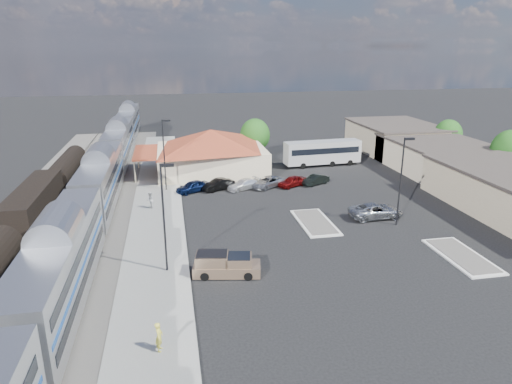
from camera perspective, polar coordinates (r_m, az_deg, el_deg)
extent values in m
plane|color=black|center=(44.59, 3.25, -5.18)|extent=(280.00, 280.00, 0.00)
cube|color=#4C4944|center=(51.97, -22.20, -3.06)|extent=(16.00, 100.00, 0.12)
cube|color=gray|center=(48.97, -12.27, -3.32)|extent=(5.50, 92.00, 0.18)
cube|color=silver|center=(34.24, -23.20, -8.49)|extent=(3.00, 20.00, 5.00)
cube|color=black|center=(35.48, -22.66, -12.49)|extent=(2.20, 16.00, 0.60)
cube|color=silver|center=(53.65, -18.80, 1.32)|extent=(3.00, 20.00, 5.00)
cube|color=black|center=(54.45, -18.51, -1.45)|extent=(2.20, 16.00, 0.60)
cube|color=silver|center=(73.93, -16.77, 5.85)|extent=(3.00, 20.00, 5.00)
cube|color=black|center=(74.51, -16.59, 3.78)|extent=(2.20, 16.00, 0.60)
cube|color=silver|center=(94.53, -15.61, 8.41)|extent=(3.00, 20.00, 5.00)
cube|color=black|center=(94.98, -15.47, 6.77)|extent=(2.20, 16.00, 0.60)
cube|color=black|center=(51.01, -25.99, -1.39)|extent=(2.80, 14.00, 3.60)
cube|color=black|center=(51.61, -25.71, -3.38)|extent=(2.20, 12.00, 0.60)
cylinder|color=black|center=(66.00, -22.62, 3.01)|extent=(2.80, 14.00, 2.80)
cube|color=black|center=(66.44, -22.44, 1.51)|extent=(2.20, 12.00, 0.60)
cube|color=beige|center=(65.90, -5.59, 4.02)|extent=(15.00, 12.00, 3.60)
pyramid|color=maroon|center=(65.24, -5.67, 6.66)|extent=(15.30, 12.24, 2.60)
cube|color=maroon|center=(65.41, -13.61, 4.85)|extent=(3.20, 9.60, 0.25)
cube|color=#C6B28C|center=(70.94, 22.12, 3.94)|extent=(12.00, 18.00, 4.00)
cube|color=#3F3833|center=(70.50, 22.32, 5.63)|extent=(12.40, 18.40, 0.30)
cube|color=#C6B28C|center=(82.70, 17.00, 6.46)|extent=(12.00, 16.00, 4.50)
cube|color=#3F3833|center=(82.29, 17.15, 8.10)|extent=(12.40, 16.40, 0.30)
cube|color=silver|center=(47.39, 7.38, -3.79)|extent=(3.30, 7.50, 0.15)
cube|color=#4C4944|center=(47.36, 7.39, -3.69)|extent=(2.70, 6.90, 0.10)
cube|color=silver|center=(43.51, 24.32, -7.33)|extent=(3.30, 7.50, 0.15)
cube|color=#4C4944|center=(43.48, 24.33, -7.23)|extent=(2.70, 6.90, 0.10)
cylinder|color=black|center=(36.16, -11.44, -3.44)|extent=(0.16, 0.16, 9.00)
cube|color=black|center=(34.85, -11.05, 3.29)|extent=(1.00, 0.25, 0.22)
cylinder|color=black|center=(57.26, -11.40, 4.43)|extent=(0.16, 0.16, 9.00)
cube|color=black|center=(56.44, -11.16, 8.76)|extent=(1.00, 0.25, 0.22)
cylinder|color=black|center=(47.33, 17.60, 1.14)|extent=(0.16, 0.16, 9.00)
cube|color=black|center=(46.58, 18.64, 6.30)|extent=(1.00, 0.25, 0.22)
cylinder|color=#382314|center=(69.90, 28.82, 2.36)|extent=(0.30, 0.30, 2.86)
ellipsoid|color=#164E16|center=(69.32, 29.16, 4.58)|extent=(4.94, 4.94, 5.46)
cylinder|color=#382314|center=(80.86, 22.66, 4.91)|extent=(0.30, 0.30, 2.55)
ellipsoid|color=#164E16|center=(80.40, 22.87, 6.64)|extent=(4.41, 4.41, 4.87)
cylinder|color=#382314|center=(72.80, -0.13, 5.07)|extent=(0.30, 0.30, 2.73)
ellipsoid|color=#164E16|center=(72.26, -0.13, 7.13)|extent=(4.71, 4.71, 5.21)
cube|color=#A28163|center=(36.70, -3.64, -9.58)|extent=(5.53, 2.84, 0.86)
cube|color=#A28163|center=(36.40, -3.67, -8.64)|extent=(2.30, 2.15, 0.91)
cube|color=#A28163|center=(36.35, -3.67, -8.51)|extent=(2.82, 2.25, 1.05)
cylinder|color=black|center=(35.96, -0.98, -10.48)|extent=(0.73, 0.39, 0.69)
cylinder|color=black|center=(37.49, -0.96, -9.23)|extent=(0.73, 0.39, 0.69)
cylinder|color=black|center=(36.16, -6.43, -10.43)|extent=(0.73, 0.39, 0.69)
cylinder|color=black|center=(37.68, -6.16, -9.20)|extent=(0.73, 0.39, 0.69)
imported|color=#9B9EA3|center=(49.80, 14.75, -2.28)|extent=(5.78, 2.83, 1.58)
cube|color=silver|center=(69.99, 8.31, 4.97)|extent=(11.83, 3.35, 3.31)
cube|color=black|center=(69.91, 8.32, 5.29)|extent=(10.90, 3.32, 0.88)
cylinder|color=black|center=(71.06, 11.65, 3.61)|extent=(0.89, 0.35, 0.88)
cylinder|color=black|center=(73.04, 10.86, 4.04)|extent=(0.89, 0.35, 0.88)
cylinder|color=black|center=(68.07, 5.89, 3.27)|extent=(0.89, 0.35, 0.88)
cylinder|color=black|center=(70.14, 5.24, 3.72)|extent=(0.89, 0.35, 0.88)
imported|color=#DCD145|center=(28.63, -12.03, -17.27)|extent=(0.54, 0.74, 1.86)
imported|color=silver|center=(51.75, -13.11, -1.01)|extent=(0.74, 0.93, 1.87)
imported|color=#0C183C|center=(57.18, -7.93, 0.68)|extent=(4.58, 3.57, 1.46)
imported|color=black|center=(57.70, -4.77, 0.92)|extent=(4.51, 3.20, 1.41)
imported|color=white|center=(57.83, -1.58, 0.95)|extent=(4.79, 3.50, 1.29)
imported|color=gray|center=(58.67, 1.45, 1.24)|extent=(5.38, 4.51, 1.37)
imported|color=maroon|center=(59.13, 4.55, 1.33)|extent=(4.33, 3.34, 1.38)
imported|color=black|center=(60.32, 7.41, 1.53)|extent=(4.19, 2.96, 1.31)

